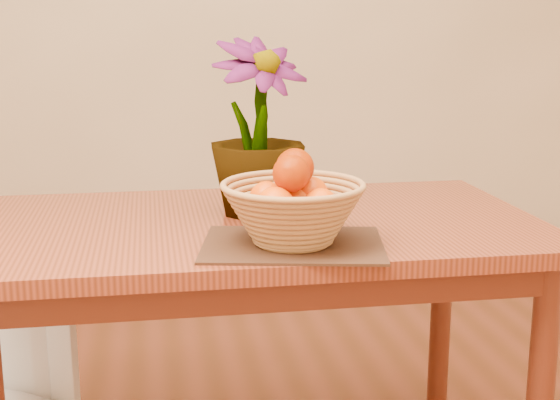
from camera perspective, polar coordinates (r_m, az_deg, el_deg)
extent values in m
cube|color=maroon|center=(1.97, -1.41, -2.00)|extent=(1.40, 0.80, 0.04)
cube|color=#4C1E11|center=(1.99, -1.40, -3.67)|extent=(1.28, 0.68, 0.08)
cylinder|color=#4C1E11|center=(2.40, -17.51, -9.29)|extent=(0.06, 0.06, 0.71)
cylinder|color=#4C1E11|center=(2.54, 11.70, -7.75)|extent=(0.06, 0.06, 0.71)
cube|color=#3E2216|center=(1.74, 0.95, -3.27)|extent=(0.45, 0.37, 0.01)
cylinder|color=#A87146|center=(1.73, 0.95, -3.05)|extent=(0.16, 0.16, 0.01)
sphere|color=#D85903|center=(1.71, 0.96, -0.28)|extent=(0.07, 0.07, 0.07)
sphere|color=#D85903|center=(1.77, 2.20, 0.38)|extent=(0.09, 0.09, 0.09)
sphere|color=#D85903|center=(1.75, -0.98, 0.12)|extent=(0.08, 0.08, 0.08)
sphere|color=#D85903|center=(1.65, -0.36, -0.49)|extent=(0.09, 0.09, 0.09)
sphere|color=#D85903|center=(1.68, 2.99, -0.46)|extent=(0.08, 0.08, 0.08)
sphere|color=#D85903|center=(1.73, 1.10, 2.39)|extent=(0.09, 0.09, 0.09)
sphere|color=#D85903|center=(1.67, 0.83, 1.96)|extent=(0.08, 0.08, 0.08)
sphere|color=#D85903|center=(1.73, 1.10, 2.39)|extent=(0.09, 0.09, 0.09)
sphere|color=#D85903|center=(1.67, 0.83, 1.96)|extent=(0.08, 0.08, 0.08)
imported|color=#164012|center=(1.99, -1.68, 5.36)|extent=(0.34, 0.34, 0.45)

